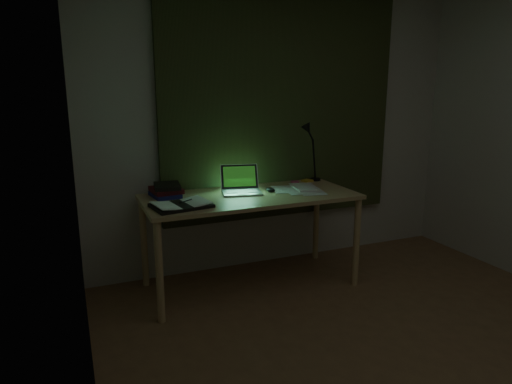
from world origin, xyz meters
The scene contains 13 objects.
floor centered at (0.00, 0.00, 0.00)m, with size 3.50×4.00×0.00m, color brown.
wall_back centered at (0.00, 2.00, 1.25)m, with size 3.50×0.00×2.50m, color beige.
wall_left centered at (-1.75, 0.00, 1.25)m, with size 0.00×4.00×2.50m, color beige.
curtain centered at (0.00, 1.96, 1.45)m, with size 2.20×0.06×2.00m, color #30371B.
desk centered at (-0.47, 1.55, 0.39)m, with size 1.69×0.74×0.77m, color tan, non-canonical shape.
laptop centered at (-0.51, 1.62, 0.88)m, with size 0.31×0.35×0.22m, color silver, non-canonical shape.
open_textbook centered at (-1.06, 1.39, 0.79)m, with size 0.40×0.29×0.03m, color white, non-canonical shape.
book_stack centered at (-1.10, 1.76, 0.82)m, with size 0.21×0.26×0.10m, color white, non-canonical shape.
loose_papers centered at (-0.05, 1.55, 0.78)m, with size 0.33×0.35×0.02m, color white, non-canonical shape.
mouse centered at (-0.28, 1.58, 0.79)m, with size 0.06×0.09×0.04m, color black.
sticky_yellow centered at (0.20, 1.83, 0.78)m, with size 0.08×0.08×0.02m, color gold.
sticky_pink centered at (0.07, 1.82, 0.78)m, with size 0.07×0.07×0.01m, color #EC5B90.
desk_lamp centered at (0.29, 1.85, 1.03)m, with size 0.35×0.27×0.52m, color black, non-canonical shape.
Camera 1 is at (-1.78, -1.72, 1.62)m, focal length 32.00 mm.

